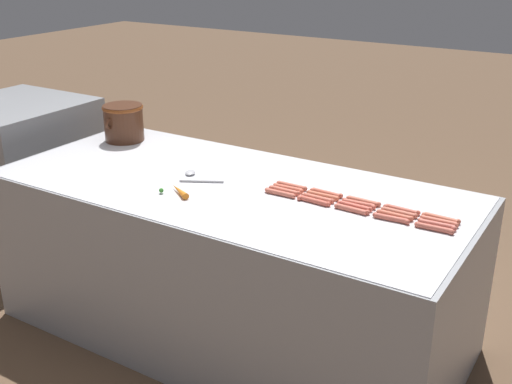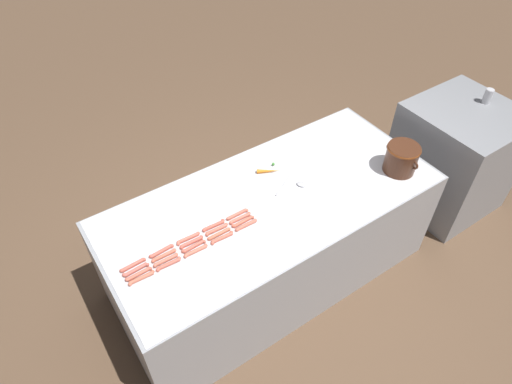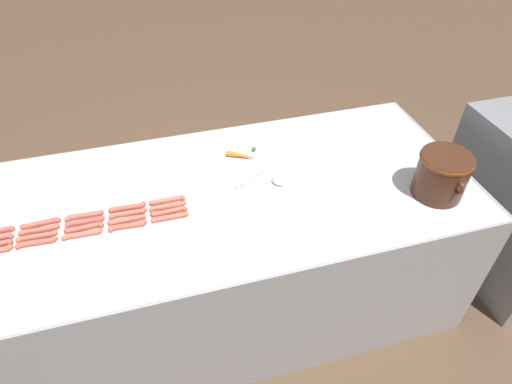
{
  "view_description": "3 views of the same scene",
  "coord_description": "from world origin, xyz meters",
  "px_view_note": "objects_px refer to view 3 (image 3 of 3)",
  "views": [
    {
      "loc": [
        -2.41,
        -1.64,
        1.98
      ],
      "look_at": [
        -0.13,
        -0.23,
        0.9
      ],
      "focal_mm": 44.54,
      "sensor_mm": 36.0,
      "label": 1
    },
    {
      "loc": [
        1.72,
        -1.29,
        3.04
      ],
      "look_at": [
        -0.07,
        -0.08,
        0.9
      ],
      "focal_mm": 31.24,
      "sensor_mm": 36.0,
      "label": 2
    },
    {
      "loc": [
        1.52,
        -0.28,
        2.21
      ],
      "look_at": [
        0.04,
        0.13,
        0.85
      ],
      "focal_mm": 30.41,
      "sensor_mm": 36.0,
      "label": 3
    }
  ],
  "objects_px": {
    "hot_dog_17": "(82,234)",
    "serving_spoon": "(269,181)",
    "hot_dog_14": "(169,211)",
    "hot_dog_19": "(170,217)",
    "hot_dog_2": "(84,216)",
    "hot_dog_18": "(127,226)",
    "hot_dog_8": "(128,213)",
    "hot_dog_7": "(85,222)",
    "hot_dog_16": "(36,242)",
    "hot_dog_1": "(41,223)",
    "hot_dog_6": "(39,230)",
    "hot_dog_13": "(127,220)",
    "hot_dog_11": "(37,236)",
    "bean_pot": "(442,173)",
    "hot_dog_3": "(127,207)",
    "carrot": "(243,155)",
    "hot_dog_9": "(168,206)",
    "hot_dog_4": "(167,201)",
    "hot_dog_12": "(84,228)"
  },
  "relations": [
    {
      "from": "hot_dog_6",
      "to": "bean_pot",
      "type": "height_order",
      "value": "bean_pot"
    },
    {
      "from": "hot_dog_6",
      "to": "bean_pot",
      "type": "relative_size",
      "value": 0.56
    },
    {
      "from": "hot_dog_3",
      "to": "hot_dog_18",
      "type": "distance_m",
      "value": 0.12
    },
    {
      "from": "hot_dog_12",
      "to": "carrot",
      "type": "height_order",
      "value": "carrot"
    },
    {
      "from": "hot_dog_8",
      "to": "bean_pot",
      "type": "relative_size",
      "value": 0.56
    },
    {
      "from": "hot_dog_6",
      "to": "hot_dog_19",
      "type": "bearing_deg",
      "value": 82.37
    },
    {
      "from": "hot_dog_18",
      "to": "carrot",
      "type": "xyz_separation_m",
      "value": [
        -0.35,
        0.61,
        0.0
      ]
    },
    {
      "from": "hot_dog_12",
      "to": "bean_pot",
      "type": "relative_size",
      "value": 0.56
    },
    {
      "from": "hot_dog_13",
      "to": "hot_dog_18",
      "type": "height_order",
      "value": "same"
    },
    {
      "from": "hot_dog_12",
      "to": "hot_dog_16",
      "type": "relative_size",
      "value": 1.0
    },
    {
      "from": "carrot",
      "to": "hot_dog_9",
      "type": "bearing_deg",
      "value": -57.1
    },
    {
      "from": "hot_dog_6",
      "to": "hot_dog_13",
      "type": "height_order",
      "value": "same"
    },
    {
      "from": "hot_dog_8",
      "to": "hot_dog_13",
      "type": "relative_size",
      "value": 1.0
    },
    {
      "from": "hot_dog_13",
      "to": "serving_spoon",
      "type": "relative_size",
      "value": 0.66
    },
    {
      "from": "hot_dog_11",
      "to": "serving_spoon",
      "type": "relative_size",
      "value": 0.66
    },
    {
      "from": "hot_dog_11",
      "to": "hot_dog_18",
      "type": "height_order",
      "value": "same"
    },
    {
      "from": "hot_dog_8",
      "to": "hot_dog_17",
      "type": "height_order",
      "value": "same"
    },
    {
      "from": "hot_dog_4",
      "to": "hot_dog_11",
      "type": "distance_m",
      "value": 0.56
    },
    {
      "from": "hot_dog_8",
      "to": "hot_dog_19",
      "type": "relative_size",
      "value": 1.0
    },
    {
      "from": "hot_dog_12",
      "to": "bean_pot",
      "type": "distance_m",
      "value": 1.61
    },
    {
      "from": "hot_dog_6",
      "to": "hot_dog_14",
      "type": "distance_m",
      "value": 0.55
    },
    {
      "from": "hot_dog_11",
      "to": "hot_dog_7",
      "type": "bearing_deg",
      "value": 100.49
    },
    {
      "from": "hot_dog_1",
      "to": "hot_dog_9",
      "type": "height_order",
      "value": "same"
    },
    {
      "from": "serving_spoon",
      "to": "carrot",
      "type": "bearing_deg",
      "value": -161.77
    },
    {
      "from": "hot_dog_19",
      "to": "hot_dog_7",
      "type": "bearing_deg",
      "value": -101.28
    },
    {
      "from": "hot_dog_17",
      "to": "serving_spoon",
      "type": "relative_size",
      "value": 0.66
    },
    {
      "from": "hot_dog_1",
      "to": "hot_dog_16",
      "type": "height_order",
      "value": "same"
    },
    {
      "from": "hot_dog_3",
      "to": "hot_dog_16",
      "type": "relative_size",
      "value": 1.0
    },
    {
      "from": "hot_dog_14",
      "to": "hot_dog_17",
      "type": "relative_size",
      "value": 1.0
    },
    {
      "from": "hot_dog_4",
      "to": "hot_dog_12",
      "type": "relative_size",
      "value": 1.0
    },
    {
      "from": "bean_pot",
      "to": "hot_dog_17",
      "type": "bearing_deg",
      "value": -95.76
    },
    {
      "from": "hot_dog_1",
      "to": "bean_pot",
      "type": "height_order",
      "value": "bean_pot"
    },
    {
      "from": "hot_dog_14",
      "to": "hot_dog_16",
      "type": "relative_size",
      "value": 1.0
    },
    {
      "from": "hot_dog_7",
      "to": "hot_dog_18",
      "type": "relative_size",
      "value": 1.0
    },
    {
      "from": "hot_dog_3",
      "to": "hot_dog_7",
      "type": "bearing_deg",
      "value": -77.18
    },
    {
      "from": "hot_dog_3",
      "to": "hot_dog_17",
      "type": "bearing_deg",
      "value": -59.1
    },
    {
      "from": "hot_dog_18",
      "to": "carrot",
      "type": "height_order",
      "value": "carrot"
    },
    {
      "from": "hot_dog_8",
      "to": "bean_pot",
      "type": "distance_m",
      "value": 1.43
    },
    {
      "from": "hot_dog_4",
      "to": "hot_dog_14",
      "type": "height_order",
      "value": "same"
    },
    {
      "from": "hot_dog_7",
      "to": "bean_pot",
      "type": "height_order",
      "value": "bean_pot"
    },
    {
      "from": "hot_dog_3",
      "to": "hot_dog_14",
      "type": "bearing_deg",
      "value": 66.35
    },
    {
      "from": "hot_dog_9",
      "to": "hot_dog_17",
      "type": "relative_size",
      "value": 1.0
    },
    {
      "from": "hot_dog_18",
      "to": "hot_dog_8",
      "type": "bearing_deg",
      "value": 175.17
    },
    {
      "from": "hot_dog_8",
      "to": "hot_dog_9",
      "type": "height_order",
      "value": "same"
    },
    {
      "from": "hot_dog_2",
      "to": "hot_dog_18",
      "type": "xyz_separation_m",
      "value": [
        0.11,
        0.18,
        0.0
      ]
    },
    {
      "from": "hot_dog_8",
      "to": "hot_dog_7",
      "type": "bearing_deg",
      "value": -89.27
    },
    {
      "from": "hot_dog_3",
      "to": "bean_pot",
      "type": "relative_size",
      "value": 0.56
    },
    {
      "from": "hot_dog_7",
      "to": "hot_dog_16",
      "type": "distance_m",
      "value": 0.21
    },
    {
      "from": "hot_dog_14",
      "to": "hot_dog_19",
      "type": "bearing_deg",
      "value": 1.12
    },
    {
      "from": "hot_dog_7",
      "to": "hot_dog_19",
      "type": "relative_size",
      "value": 1.0
    }
  ]
}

